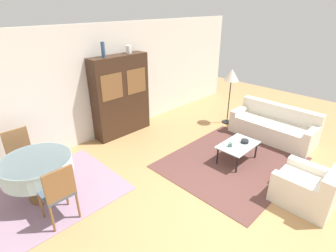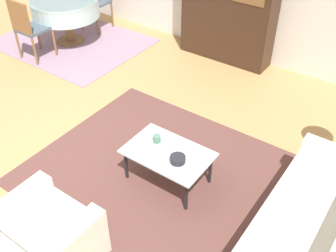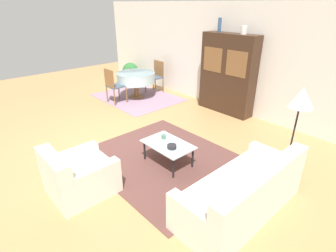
{
  "view_description": "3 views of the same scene",
  "coord_description": "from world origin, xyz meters",
  "px_view_note": "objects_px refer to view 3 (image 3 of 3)",
  "views": [
    {
      "loc": [
        -3.02,
        -1.8,
        3.09
      ],
      "look_at": [
        0.2,
        1.4,
        0.95
      ],
      "focal_mm": 28.0,
      "sensor_mm": 36.0,
      "label": 1
    },
    {
      "loc": [
        3.18,
        -1.94,
        3.12
      ],
      "look_at": [
        1.42,
        0.54,
        0.75
      ],
      "focal_mm": 42.0,
      "sensor_mm": 36.0,
      "label": 2
    },
    {
      "loc": [
        4.4,
        -2.17,
        2.65
      ],
      "look_at": [
        1.42,
        0.54,
        0.75
      ],
      "focal_mm": 28.0,
      "sensor_mm": 36.0,
      "label": 3
    }
  ],
  "objects_px": {
    "bowl": "(172,147)",
    "potted_plant": "(130,71)",
    "display_cabinet": "(227,74)",
    "dining_chair_far": "(156,75)",
    "armchair": "(78,176)",
    "vase_tall": "(220,25)",
    "floor_lamp": "(301,101)",
    "couch": "(243,194)",
    "cup": "(164,137)",
    "coffee_table": "(168,146)",
    "vase_short": "(244,30)",
    "dining_chair_near": "(113,84)",
    "dining_table": "(136,78)"
  },
  "relations": [
    {
      "from": "bowl",
      "to": "potted_plant",
      "type": "xyz_separation_m",
      "value": [
        -5.06,
        2.67,
        -0.03
      ]
    },
    {
      "from": "display_cabinet",
      "to": "dining_chair_far",
      "type": "bearing_deg",
      "value": -173.67
    },
    {
      "from": "armchair",
      "to": "vase_tall",
      "type": "height_order",
      "value": "vase_tall"
    },
    {
      "from": "dining_chair_far",
      "to": "floor_lamp",
      "type": "distance_m",
      "value": 5.18
    },
    {
      "from": "potted_plant",
      "to": "armchair",
      "type": "bearing_deg",
      "value": -42.08
    },
    {
      "from": "floor_lamp",
      "to": "couch",
      "type": "bearing_deg",
      "value": -89.94
    },
    {
      "from": "dining_chair_far",
      "to": "cup",
      "type": "relative_size",
      "value": 11.82
    },
    {
      "from": "coffee_table",
      "to": "vase_short",
      "type": "distance_m",
      "value": 3.37
    },
    {
      "from": "cup",
      "to": "potted_plant",
      "type": "bearing_deg",
      "value": 151.64
    },
    {
      "from": "couch",
      "to": "vase_tall",
      "type": "height_order",
      "value": "vase_tall"
    },
    {
      "from": "couch",
      "to": "vase_short",
      "type": "xyz_separation_m",
      "value": [
        -2.13,
        2.9,
        1.79
      ]
    },
    {
      "from": "dining_chair_far",
      "to": "potted_plant",
      "type": "distance_m",
      "value": 1.52
    },
    {
      "from": "cup",
      "to": "coffee_table",
      "type": "bearing_deg",
      "value": -19.63
    },
    {
      "from": "cup",
      "to": "potted_plant",
      "type": "xyz_separation_m",
      "value": [
        -4.71,
        2.54,
        -0.04
      ]
    },
    {
      "from": "dining_chair_near",
      "to": "dining_chair_far",
      "type": "bearing_deg",
      "value": 90.0
    },
    {
      "from": "coffee_table",
      "to": "floor_lamp",
      "type": "xyz_separation_m",
      "value": [
        1.57,
        1.27,
        0.94
      ]
    },
    {
      "from": "dining_table",
      "to": "cup",
      "type": "height_order",
      "value": "dining_table"
    },
    {
      "from": "coffee_table",
      "to": "floor_lamp",
      "type": "distance_m",
      "value": 2.23
    },
    {
      "from": "couch",
      "to": "vase_tall",
      "type": "xyz_separation_m",
      "value": [
        -2.82,
        2.9,
        1.86
      ]
    },
    {
      "from": "dining_chair_near",
      "to": "vase_short",
      "type": "height_order",
      "value": "vase_short"
    },
    {
      "from": "dining_table",
      "to": "dining_chair_near",
      "type": "distance_m",
      "value": 0.79
    },
    {
      "from": "armchair",
      "to": "floor_lamp",
      "type": "distance_m",
      "value": 3.53
    },
    {
      "from": "couch",
      "to": "dining_chair_far",
      "type": "distance_m",
      "value": 5.62
    },
    {
      "from": "dining_table",
      "to": "floor_lamp",
      "type": "height_order",
      "value": "floor_lamp"
    },
    {
      "from": "dining_chair_far",
      "to": "cup",
      "type": "bearing_deg",
      "value": 141.99
    },
    {
      "from": "dining_chair_near",
      "to": "vase_short",
      "type": "distance_m",
      "value": 3.72
    },
    {
      "from": "vase_short",
      "to": "potted_plant",
      "type": "bearing_deg",
      "value": -176.86
    },
    {
      "from": "armchair",
      "to": "potted_plant",
      "type": "xyz_separation_m",
      "value": [
        -4.59,
        4.15,
        0.11
      ]
    },
    {
      "from": "dining_chair_near",
      "to": "potted_plant",
      "type": "distance_m",
      "value": 2.22
    },
    {
      "from": "coffee_table",
      "to": "floor_lamp",
      "type": "bearing_deg",
      "value": 38.98
    },
    {
      "from": "couch",
      "to": "floor_lamp",
      "type": "relative_size",
      "value": 1.3
    },
    {
      "from": "coffee_table",
      "to": "vase_tall",
      "type": "height_order",
      "value": "vase_tall"
    },
    {
      "from": "dining_chair_near",
      "to": "vase_tall",
      "type": "bearing_deg",
      "value": 41.01
    },
    {
      "from": "couch",
      "to": "dining_chair_far",
      "type": "height_order",
      "value": "dining_chair_far"
    },
    {
      "from": "armchair",
      "to": "vase_tall",
      "type": "distance_m",
      "value": 4.86
    },
    {
      "from": "dining_chair_near",
      "to": "bowl",
      "type": "xyz_separation_m",
      "value": [
        3.55,
        -1.04,
        -0.14
      ]
    },
    {
      "from": "dining_table",
      "to": "bowl",
      "type": "relative_size",
      "value": 7.17
    },
    {
      "from": "armchair",
      "to": "bowl",
      "type": "distance_m",
      "value": 1.56
    },
    {
      "from": "armchair",
      "to": "potted_plant",
      "type": "bearing_deg",
      "value": 137.92
    },
    {
      "from": "display_cabinet",
      "to": "dining_table",
      "type": "distance_m",
      "value": 2.76
    },
    {
      "from": "dining_table",
      "to": "bowl",
      "type": "height_order",
      "value": "dining_table"
    },
    {
      "from": "dining_table",
      "to": "bowl",
      "type": "distance_m",
      "value": 4.0
    },
    {
      "from": "couch",
      "to": "bowl",
      "type": "height_order",
      "value": "couch"
    },
    {
      "from": "display_cabinet",
      "to": "couch",
      "type": "bearing_deg",
      "value": -49.78
    },
    {
      "from": "vase_short",
      "to": "potted_plant",
      "type": "xyz_separation_m",
      "value": [
        -4.35,
        -0.24,
        -1.68
      ]
    },
    {
      "from": "display_cabinet",
      "to": "vase_short",
      "type": "height_order",
      "value": "vase_short"
    },
    {
      "from": "dining_chair_near",
      "to": "floor_lamp",
      "type": "relative_size",
      "value": 0.65
    },
    {
      "from": "vase_tall",
      "to": "vase_short",
      "type": "xyz_separation_m",
      "value": [
        0.7,
        -0.0,
        -0.07
      ]
    },
    {
      "from": "vase_short",
      "to": "potted_plant",
      "type": "height_order",
      "value": "vase_short"
    },
    {
      "from": "potted_plant",
      "to": "couch",
      "type": "bearing_deg",
      "value": -22.37
    }
  ]
}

